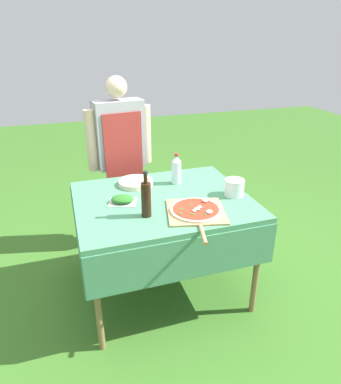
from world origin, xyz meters
TOP-DOWN VIEW (x-y plane):
  - ground_plane at (0.00, 0.00)m, footprint 12.00×12.00m
  - prep_table at (0.00, 0.00)m, footprint 1.18×0.97m
  - person_cook at (-0.14, 0.77)m, footprint 0.56×0.23m
  - pizza_on_peel at (0.14, -0.27)m, footprint 0.43×0.58m
  - oil_bottle at (-0.16, -0.21)m, footprint 0.06×0.06m
  - water_bottle at (0.17, 0.22)m, footprint 0.07×0.07m
  - herb_container at (-0.27, 0.02)m, footprint 0.21×0.19m
  - mixing_tub at (0.49, -0.10)m, footprint 0.13×0.13m
  - plate_stack at (-0.12, 0.29)m, footprint 0.26×0.26m

SIDE VIEW (x-z plane):
  - ground_plane at x=0.00m, z-range 0.00..0.00m
  - prep_table at x=0.00m, z-range 0.30..1.07m
  - pizza_on_peel at x=0.14m, z-range 0.75..0.80m
  - plate_stack at x=-0.12m, z-range 0.76..0.80m
  - herb_container at x=-0.27m, z-range 0.76..0.81m
  - mixing_tub at x=0.49m, z-range 0.76..0.88m
  - water_bottle at x=0.17m, z-range 0.76..0.99m
  - person_cook at x=-0.14m, z-range 0.13..1.63m
  - oil_bottle at x=-0.16m, z-range 0.73..1.03m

